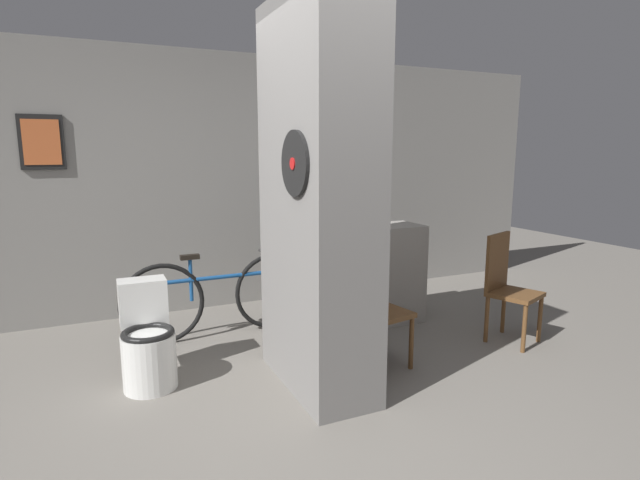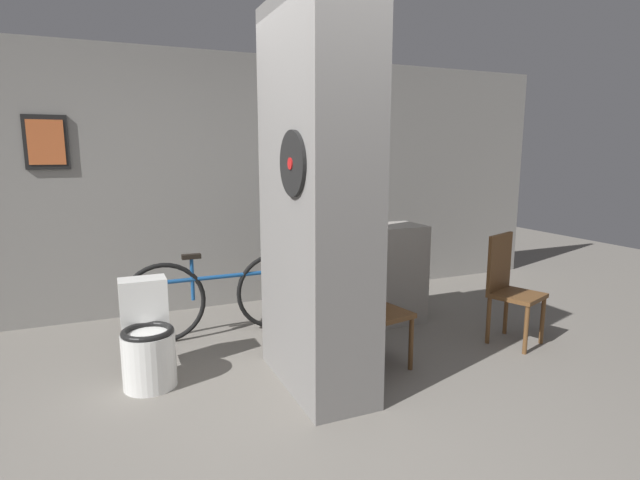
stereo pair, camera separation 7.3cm
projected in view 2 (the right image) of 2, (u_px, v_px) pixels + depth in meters
ground_plane at (330, 423)px, 3.02m from camera, size 14.00×14.00×0.00m
wall_back at (225, 182)px, 5.16m from camera, size 8.00×0.09×2.60m
pillar_center at (316, 200)px, 3.33m from camera, size 0.50×1.07×2.60m
counter_shelf at (356, 277)px, 4.63m from camera, size 1.33×0.44×0.93m
toilet at (147, 341)px, 3.50m from camera, size 0.36×0.52×0.72m
chair_near_pillar at (375, 301)px, 3.78m from camera, size 0.44×0.44×0.93m
chair_by_doorway at (509, 285)px, 4.24m from camera, size 0.49×0.49×0.93m
bicycle at (222, 295)px, 4.41m from camera, size 1.68×0.42×0.76m
bottle_tall at (328, 219)px, 4.37m from camera, size 0.08×0.08×0.29m
bottle_short at (315, 223)px, 4.34m from camera, size 0.07×0.07×0.20m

